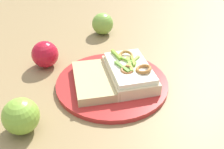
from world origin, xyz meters
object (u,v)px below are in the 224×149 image
plate (112,83)px  sandwich (129,72)px  bread_slice_side (94,80)px  apple_0 (45,54)px  apple_1 (103,24)px  apple_2 (21,116)px

plate → sandwich: sandwich is taller
plate → bread_slice_side: bearing=-40.3°
sandwich → apple_0: (0.06, -0.22, 0.00)m
sandwich → apple_1: 0.28m
apple_0 → apple_1: (-0.24, 0.00, -0.00)m
bread_slice_side → apple_2: (0.19, -0.03, 0.01)m
apple_1 → apple_2: bearing=17.2°
bread_slice_side → apple_0: bearing=-137.8°
apple_1 → sandwich: bearing=50.3°
apple_1 → apple_2: apple_2 is taller
plate → apple_0: apple_0 is taller
plate → bread_slice_side: 0.05m
plate → bread_slice_side: size_ratio=1.74×
apple_2 → apple_0: bearing=-143.9°
apple_0 → apple_1: 0.24m
apple_2 → apple_1: bearing=-162.8°
sandwich → bread_slice_side: 0.09m
plate → apple_1: size_ratio=3.89×
apple_0 → plate: bearing=99.0°
sandwich → apple_0: apple_0 is taller
plate → sandwich: bearing=140.2°
bread_slice_side → apple_0: (-0.00, -0.17, 0.01)m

